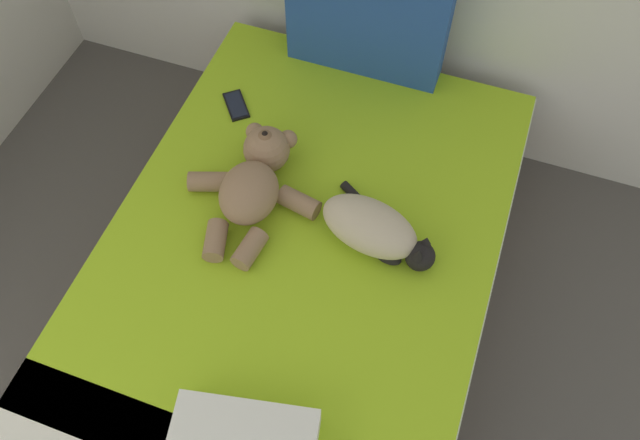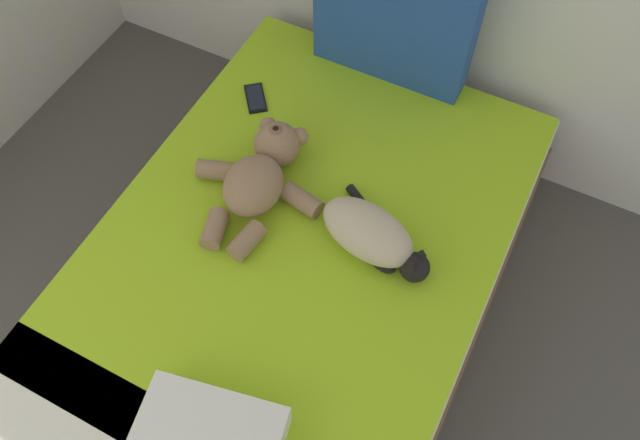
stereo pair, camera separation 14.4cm
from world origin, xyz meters
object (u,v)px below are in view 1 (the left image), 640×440
(bed, at_px, (301,276))
(cat, at_px, (375,229))
(patterned_cushion, at_px, (368,13))
(cell_phone, at_px, (236,105))
(teddy_bear, at_px, (254,181))

(bed, bearing_deg, cat, 22.34)
(patterned_cushion, xyz_separation_m, cell_phone, (-0.40, -0.39, -0.25))
(bed, distance_m, teddy_bear, 0.41)
(patterned_cushion, relative_size, teddy_bear, 1.12)
(cat, distance_m, cell_phone, 0.79)
(bed, height_order, patterned_cushion, patterned_cushion)
(cell_phone, bearing_deg, bed, -47.79)
(patterned_cushion, distance_m, cell_phone, 0.61)
(teddy_bear, height_order, cell_phone, teddy_bear)
(patterned_cushion, relative_size, cat, 1.45)
(patterned_cushion, xyz_separation_m, cat, (0.28, -0.78, -0.19))
(cell_phone, bearing_deg, patterned_cushion, 44.01)
(bed, xyz_separation_m, cat, (0.23, 0.09, 0.31))
(teddy_bear, xyz_separation_m, cell_phone, (-0.23, 0.35, -0.07))
(cat, height_order, cell_phone, cat)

